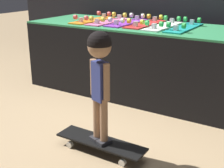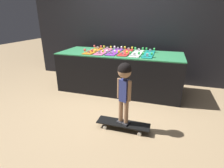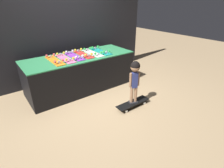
% 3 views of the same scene
% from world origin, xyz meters
% --- Properties ---
extents(ground_plane, '(16.00, 16.00, 0.00)m').
position_xyz_m(ground_plane, '(0.00, 0.00, 0.00)').
color(ground_plane, tan).
extents(back_wall, '(4.84, 0.10, 2.69)m').
position_xyz_m(back_wall, '(0.00, 1.36, 1.34)').
color(back_wall, black).
rests_on(back_wall, ground_plane).
extents(display_rack, '(2.43, 0.93, 0.79)m').
position_xyz_m(display_rack, '(0.00, 0.59, 0.40)').
color(display_rack, black).
rests_on(display_rack, ground_plane).
extents(skateboard_orange_on_rack, '(0.18, 0.73, 0.09)m').
position_xyz_m(skateboard_orange_on_rack, '(-0.57, 0.58, 0.81)').
color(skateboard_orange_on_rack, orange).
rests_on(skateboard_orange_on_rack, display_rack).
extents(skateboard_pink_on_rack, '(0.18, 0.73, 0.09)m').
position_xyz_m(skateboard_pink_on_rack, '(-0.34, 0.58, 0.81)').
color(skateboard_pink_on_rack, pink).
rests_on(skateboard_pink_on_rack, display_rack).
extents(skateboard_purple_on_rack, '(0.18, 0.73, 0.09)m').
position_xyz_m(skateboard_purple_on_rack, '(-0.11, 0.61, 0.81)').
color(skateboard_purple_on_rack, purple).
rests_on(skateboard_purple_on_rack, display_rack).
extents(skateboard_red_on_rack, '(0.18, 0.73, 0.09)m').
position_xyz_m(skateboard_red_on_rack, '(0.11, 0.62, 0.81)').
color(skateboard_red_on_rack, red).
rests_on(skateboard_red_on_rack, display_rack).
extents(skateboard_white_on_rack, '(0.18, 0.73, 0.09)m').
position_xyz_m(skateboard_white_on_rack, '(0.34, 0.58, 0.81)').
color(skateboard_white_on_rack, white).
rests_on(skateboard_white_on_rack, display_rack).
extents(skateboard_teal_on_rack, '(0.18, 0.73, 0.09)m').
position_xyz_m(skateboard_teal_on_rack, '(0.57, 0.59, 0.81)').
color(skateboard_teal_on_rack, teal).
rests_on(skateboard_teal_on_rack, display_rack).
extents(skateboard_on_floor, '(0.73, 0.19, 0.09)m').
position_xyz_m(skateboard_on_floor, '(0.42, -0.75, 0.07)').
color(skateboard_on_floor, black).
rests_on(skateboard_on_floor, ground_plane).
extents(child, '(0.20, 0.17, 0.86)m').
position_xyz_m(child, '(0.42, -0.75, 0.69)').
color(child, '#2D2D33').
rests_on(child, skateboard_on_floor).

